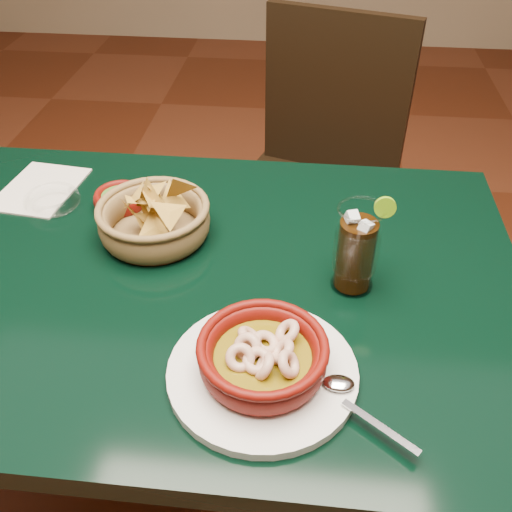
# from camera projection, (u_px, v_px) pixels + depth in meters

# --- Properties ---
(ground) EXTENTS (7.00, 7.00, 0.00)m
(ground) POSITION_uv_depth(u_px,v_px,m) (203.00, 492.00, 1.47)
(ground) COLOR #471C0C
(ground) RESTS_ON ground
(dining_table) EXTENTS (1.20, 0.80, 0.75)m
(dining_table) POSITION_uv_depth(u_px,v_px,m) (182.00, 311.00, 1.06)
(dining_table) COLOR black
(dining_table) RESTS_ON ground
(dining_chair) EXTENTS (0.56, 0.56, 0.97)m
(dining_chair) POSITION_uv_depth(u_px,v_px,m) (316.00, 177.00, 1.66)
(dining_chair) COLOR black
(dining_chair) RESTS_ON ground
(shrimp_plate) EXTENTS (0.34, 0.27, 0.08)m
(shrimp_plate) POSITION_uv_depth(u_px,v_px,m) (263.00, 360.00, 0.79)
(shrimp_plate) COLOR silver
(shrimp_plate) RESTS_ON dining_table
(chip_basket) EXTENTS (0.24, 0.24, 0.15)m
(chip_basket) POSITION_uv_depth(u_px,v_px,m) (154.00, 219.00, 1.05)
(chip_basket) COLOR olive
(chip_basket) RESTS_ON dining_table
(guacamole_ramekin) EXTENTS (0.12, 0.12, 0.04)m
(guacamole_ramekin) POSITION_uv_depth(u_px,v_px,m) (120.00, 199.00, 1.14)
(guacamole_ramekin) COLOR #510904
(guacamole_ramekin) RESTS_ON dining_table
(cola_drink) EXTENTS (0.15, 0.15, 0.18)m
(cola_drink) POSITION_uv_depth(u_px,v_px,m) (356.00, 249.00, 0.92)
(cola_drink) COLOR white
(cola_drink) RESTS_ON dining_table
(glass_ashtray) EXTENTS (0.12, 0.12, 0.03)m
(glass_ashtray) POSITION_uv_depth(u_px,v_px,m) (52.00, 200.00, 1.15)
(glass_ashtray) COLOR white
(glass_ashtray) RESTS_ON dining_table
(paper_menu) EXTENTS (0.17, 0.21, 0.00)m
(paper_menu) POSITION_uv_depth(u_px,v_px,m) (40.00, 189.00, 1.20)
(paper_menu) COLOR beige
(paper_menu) RESTS_ON dining_table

